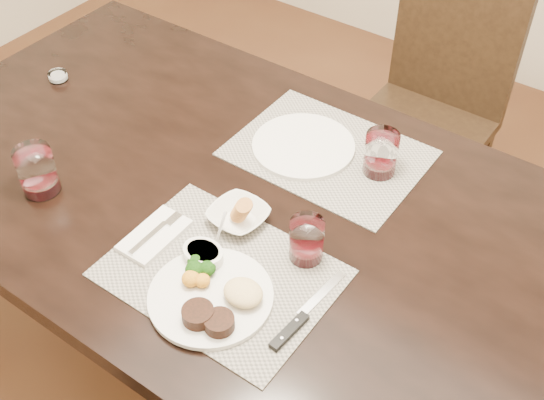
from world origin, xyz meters
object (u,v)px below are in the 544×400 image
Objects in this scene: far_plate at (303,146)px; dinner_plate at (214,297)px; steak_knife at (297,322)px; cracker_bowl at (239,215)px; chair_far at (433,102)px; wine_glass_near at (306,242)px.

dinner_plate is at bearing -76.27° from far_plate.
steak_knife is 1.77× the size of cracker_bowl.
cracker_bowl is 0.30m from far_plate.
dinner_plate is 1.89× the size of cracker_bowl.
cracker_bowl reaches higher than dinner_plate.
dinner_plate is at bearing -86.85° from chair_far.
steak_knife is at bearing -30.60° from cracker_bowl.
chair_far is at bearing 88.22° from cracker_bowl.
steak_knife is 2.37× the size of wine_glass_near.
cracker_bowl is 1.34× the size of wine_glass_near.
dinner_plate is 0.98× the size of far_plate.
chair_far reaches higher than far_plate.
cracker_bowl reaches higher than steak_knife.
chair_far reaches higher than dinner_plate.
wine_glass_near reaches higher than dinner_plate.
dinner_plate is 2.52× the size of wine_glass_near.
wine_glass_near reaches higher than steak_knife.
steak_knife is 0.30m from cracker_bowl.
wine_glass_near reaches higher than far_plate.
dinner_plate is 0.23m from cracker_bowl.
cracker_bowl reaches higher than far_plate.
steak_knife reaches higher than far_plate.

